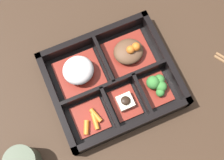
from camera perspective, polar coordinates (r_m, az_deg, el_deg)
ground_plane at (r=0.74m, az=0.00°, el=-0.57°), size 3.00×3.00×0.00m
bento_base at (r=0.74m, az=0.00°, el=-0.46°), size 0.29×0.25×0.01m
bento_rim at (r=0.72m, az=0.16°, el=-0.27°), size 0.29×0.25×0.05m
bowl_rice at (r=0.72m, az=-6.15°, el=1.65°), size 0.11×0.10×0.05m
bowl_stew at (r=0.74m, az=3.09°, el=5.15°), size 0.11×0.10×0.05m
bowl_carrots at (r=0.71m, az=-3.88°, el=-7.09°), size 0.07×0.08×0.02m
bowl_tofu at (r=0.71m, az=2.44°, el=-4.08°), size 0.06×0.08×0.03m
bowl_greens at (r=0.72m, az=8.17°, el=-0.91°), size 0.06×0.08×0.04m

